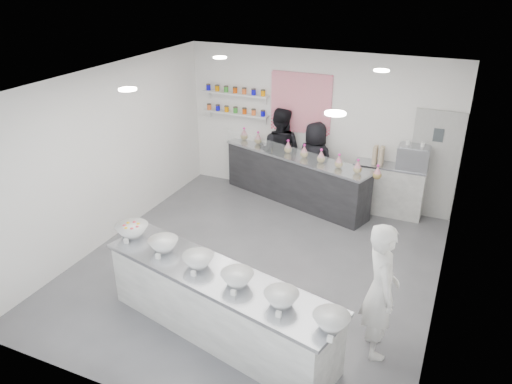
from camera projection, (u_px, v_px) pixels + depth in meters
floor at (256, 266)px, 8.10m from camera, size 6.00×6.00×0.00m
ceiling at (256, 82)px, 6.83m from camera, size 6.00×6.00×0.00m
back_wall at (317, 127)px, 9.95m from camera, size 5.50×0.00×5.50m
left_wall at (108, 156)px, 8.48m from camera, size 0.00×6.00×6.00m
right_wall at (450, 217)px, 6.45m from camera, size 0.00×6.00×6.00m
back_door at (434, 166)px, 9.27m from camera, size 0.88×0.04×2.10m
pattern_panel at (301, 103)px, 9.87m from camera, size 1.25×0.03×1.20m
jar_shelf_lower at (236, 113)px, 10.47m from camera, size 1.45×0.22×0.04m
jar_shelf_upper at (236, 94)px, 10.29m from camera, size 1.45×0.22×0.04m
preserve_jars at (235, 100)px, 10.34m from camera, size 1.45×0.10×0.56m
downlight_0 at (128, 89)px, 6.53m from camera, size 0.24×0.24×0.02m
downlight_1 at (335, 113)px, 5.50m from camera, size 0.24×0.24×0.02m
downlight_2 at (220, 57)px, 8.68m from camera, size 0.24×0.24×0.02m
downlight_3 at (382, 70)px, 7.65m from camera, size 0.24×0.24×0.02m
prep_counter at (219, 305)px, 6.45m from camera, size 3.50×1.56×0.93m
back_bar at (295, 179)px, 10.10m from camera, size 3.29×1.56×1.01m
sneeze_guard at (287, 152)px, 9.63m from camera, size 3.06×1.00×0.28m
espresso_ledge at (388, 190)px, 9.62m from camera, size 1.35×0.43×1.00m
espresso_machine at (413, 158)px, 9.18m from camera, size 0.57×0.39×0.43m
cup_stacks at (378, 155)px, 9.43m from camera, size 0.24×0.24×0.34m
prep_bowls at (217, 269)px, 6.21m from camera, size 3.68×1.36×0.16m
label_cards at (206, 298)px, 5.77m from camera, size 3.31×0.04×0.07m
cookie_bags at (296, 149)px, 9.83m from camera, size 3.62×1.29×0.27m
woman_prep at (380, 291)px, 6.00m from camera, size 0.66×0.77×1.80m
staff_left at (280, 152)px, 10.29m from camera, size 0.95×0.76×1.86m
staff_right at (314, 162)px, 10.05m from camera, size 0.89×0.66×1.65m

